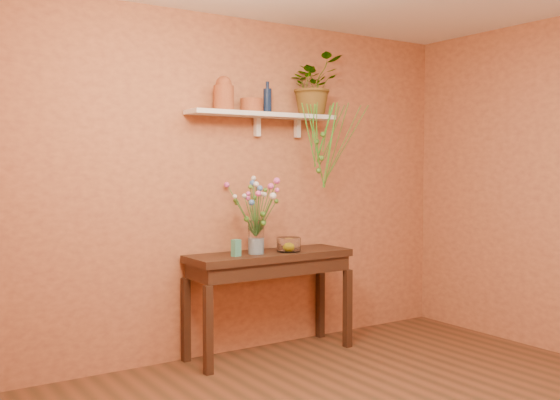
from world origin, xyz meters
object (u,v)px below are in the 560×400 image
Objects in this scene: spider_plant at (313,85)px; bouquet at (257,201)px; sideboard at (270,267)px; glass_bowl at (289,245)px; glass_vase at (256,240)px; blue_bottle at (267,100)px; terracotta_jug at (224,94)px.

spider_plant reaches higher than bouquet.
spider_plant reaches higher than sideboard.
sideboard is 7.09× the size of glass_bowl.
bouquet is (0.00, -0.02, 0.31)m from glass_vase.
blue_bottle reaches higher than glass_bowl.
sideboard is at bearing 20.16° from bouquet.
blue_bottle is at bearing -0.26° from terracotta_jug.
blue_bottle is at bearing 32.13° from glass_vase.
spider_plant is 1.93× the size of glass_vase.
bouquet is at bearing -31.41° from terracotta_jug.
sideboard is 2.66× the size of spider_plant.
glass_vase is 0.31m from bouquet.
terracotta_jug is 1.37× the size of glass_bowl.
sideboard is at bearing -110.36° from blue_bottle.
bouquet is at bearing -89.19° from glass_vase.
glass_vase is at bearing -167.66° from sideboard.
sideboard is 1.41m from terracotta_jug.
bouquet is 2.67× the size of glass_bowl.
blue_bottle is (0.40, -0.00, -0.02)m from terracotta_jug.
glass_bowl is at bearing -15.07° from terracotta_jug.
terracotta_jug is at bearing 148.59° from bouquet.
spider_plant is at bearing 4.47° from blue_bottle.
blue_bottle reaches higher than sideboard.
terracotta_jug is 0.88m from spider_plant.
glass_bowl is (-0.36, -0.17, -1.32)m from spider_plant.
spider_plant is 1.17m from bouquet.
glass_bowl is at bearing -0.66° from bouquet.
sideboard is 0.23m from glass_bowl.
spider_plant reaches higher than terracotta_jug.
blue_bottle is 1.12m from glass_vase.
terracotta_jug reaches higher than bouquet.
spider_plant is at bearing 2.33° from terracotta_jug.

